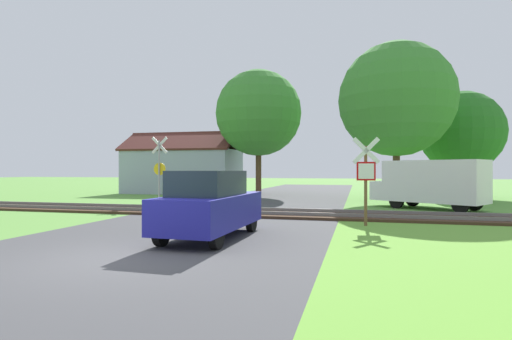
{
  "coord_description": "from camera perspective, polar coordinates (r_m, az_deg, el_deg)",
  "views": [
    {
      "loc": [
        4.76,
        -7.05,
        1.8
      ],
      "look_at": [
        0.5,
        9.55,
        1.8
      ],
      "focal_mm": 28.0,
      "sensor_mm": 36.0,
      "label": 1
    }
  ],
  "objects": [
    {
      "name": "stop_sign_near",
      "position": [
        13.29,
        15.43,
        -0.7
      ],
      "size": [
        0.87,
        0.21,
        2.86
      ],
      "rotation": [
        0.0,
        0.0,
        3.32
      ],
      "color": "brown",
      "rests_on": "ground"
    },
    {
      "name": "mail_truck",
      "position": [
        19.98,
        23.68,
        -1.61
      ],
      "size": [
        5.1,
        4.26,
        2.24
      ],
      "rotation": [
        0.0,
        0.0,
        0.98
      ],
      "color": "white",
      "rests_on": "ground"
    },
    {
      "name": "parked_car",
      "position": [
        10.58,
        -6.54,
        -4.91
      ],
      "size": [
        1.77,
        4.05,
        1.78
      ],
      "rotation": [
        0.0,
        0.0,
        -0.03
      ],
      "color": "navy",
      "rests_on": "ground"
    },
    {
      "name": "tree_right",
      "position": [
        24.43,
        19.41,
        9.48
      ],
      "size": [
        6.51,
        6.51,
        9.09
      ],
      "color": "#513823",
      "rests_on": "ground"
    },
    {
      "name": "ground_plane",
      "position": [
        8.69,
        -19.65,
        -11.94
      ],
      "size": [
        160.0,
        160.0,
        0.0
      ],
      "primitive_type": "plane",
      "color": "#5B933D"
    },
    {
      "name": "tree_far",
      "position": [
        29.23,
        27.28,
        4.88
      ],
      "size": [
        5.24,
        5.24,
        6.91
      ],
      "color": "#513823",
      "rests_on": "ground"
    },
    {
      "name": "rail_track",
      "position": [
        16.4,
        -2.58,
        -6.1
      ],
      "size": [
        60.0,
        2.6,
        0.22
      ],
      "color": "#422D1E",
      "rests_on": "ground"
    },
    {
      "name": "crossing_sign_far",
      "position": [
        20.84,
        -13.65,
        0.48
      ],
      "size": [
        0.88,
        0.14,
        3.5
      ],
      "rotation": [
        0.0,
        0.0,
        0.03
      ],
      "color": "#9E9EA5",
      "rests_on": "ground"
    },
    {
      "name": "house",
      "position": [
        31.94,
        -10.29,
        0.03
      ],
      "size": [
        8.9,
        5.44,
        4.81
      ],
      "rotation": [
        0.0,
        0.0,
        0.02
      ],
      "color": "#99A3B7",
      "rests_on": "ground"
    },
    {
      "name": "road_asphalt",
      "position": [
        10.38,
        -13.36,
        -9.97
      ],
      "size": [
        8.18,
        80.0,
        0.01
      ],
      "primitive_type": "cube",
      "color": "#424244",
      "rests_on": "ground"
    },
    {
      "name": "tree_center",
      "position": [
        28.95,
        0.36,
        8.12
      ],
      "size": [
        6.17,
        6.17,
        8.99
      ],
      "color": "#513823",
      "rests_on": "ground"
    }
  ]
}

